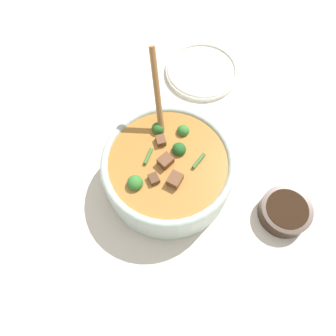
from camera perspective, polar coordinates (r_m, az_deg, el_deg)
name	(u,v)px	position (r m, az deg, el deg)	size (l,w,h in m)	color
ground_plane	(168,180)	(0.73, 0.00, -2.18)	(4.00, 4.00, 0.00)	silver
stew_bowl	(168,169)	(0.68, -0.01, -0.22)	(0.29, 0.27, 0.25)	#B2C6BC
condiment_bowl	(285,211)	(0.73, 19.73, -7.09)	(0.11, 0.11, 0.04)	black
empty_plate	(202,71)	(0.90, 5.97, 16.53)	(0.19, 0.19, 0.02)	silver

